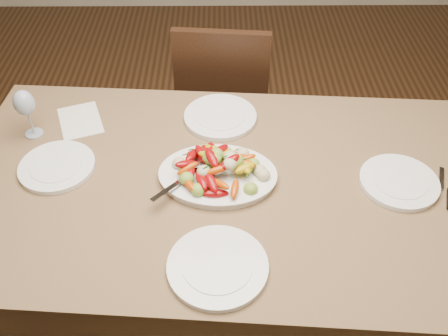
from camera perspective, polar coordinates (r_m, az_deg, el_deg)
floor at (r=2.24m, az=-1.54°, el=-17.00°), size 6.00×6.00×0.00m
dining_table at (r=1.97m, az=-0.00°, el=-9.34°), size 1.91×1.17×0.76m
chair_far at (r=2.54m, az=0.11°, el=7.89°), size 0.46×0.46×0.95m
serving_platter at (r=1.69m, az=-0.72°, el=-0.98°), size 0.41×0.31×0.02m
roasted_vegetables at (r=1.65m, az=-0.74°, el=0.44°), size 0.33×0.24×0.09m
serving_spoon at (r=1.64m, az=-3.09°, el=-0.87°), size 0.25×0.23×0.03m
plate_left at (r=1.82m, az=-18.54°, el=0.14°), size 0.26×0.26×0.02m
plate_right at (r=1.77m, az=19.37°, el=-1.53°), size 0.26×0.26×0.02m
plate_far at (r=1.94m, az=-0.43°, el=5.86°), size 0.28×0.28×0.02m
plate_near at (r=1.45m, az=-0.74°, el=-11.20°), size 0.29×0.29×0.02m
wine_glass at (r=1.94m, az=-21.57°, el=5.95°), size 0.08×0.08×0.20m
menu_card at (r=2.01m, az=-16.11°, el=5.24°), size 0.21×0.25×0.00m
table_knife at (r=1.81m, az=23.99°, el=-2.31°), size 0.08×0.19×0.01m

